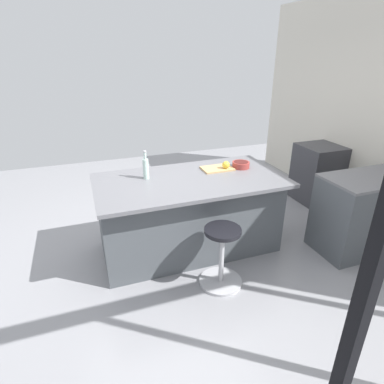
{
  "coord_description": "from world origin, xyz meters",
  "views": [
    {
      "loc": [
        0.87,
        3.11,
        2.19
      ],
      "look_at": [
        -0.19,
        0.14,
        0.78
      ],
      "focal_mm": 29.54,
      "sensor_mm": 36.0,
      "label": 1
    }
  ],
  "objects_px": {
    "stool_by_window": "(222,258)",
    "fruit_bowl": "(241,164)",
    "water_bottle": "(146,168)",
    "cutting_board": "(217,168)",
    "apple_yellow": "(226,165)",
    "oven_range": "(317,173)",
    "kitchen_island": "(189,214)"
  },
  "relations": [
    {
      "from": "cutting_board",
      "to": "oven_range",
      "type": "bearing_deg",
      "value": -165.72
    },
    {
      "from": "water_bottle",
      "to": "oven_range",
      "type": "bearing_deg",
      "value": -169.8
    },
    {
      "from": "water_bottle",
      "to": "stool_by_window",
      "type": "bearing_deg",
      "value": 122.79
    },
    {
      "from": "stool_by_window",
      "to": "water_bottle",
      "type": "bearing_deg",
      "value": -57.21
    },
    {
      "from": "apple_yellow",
      "to": "oven_range",
      "type": "bearing_deg",
      "value": -163.61
    },
    {
      "from": "water_bottle",
      "to": "fruit_bowl",
      "type": "bearing_deg",
      "value": 178.48
    },
    {
      "from": "stool_by_window",
      "to": "water_bottle",
      "type": "height_order",
      "value": "water_bottle"
    },
    {
      "from": "oven_range",
      "to": "fruit_bowl",
      "type": "distance_m",
      "value": 1.81
    },
    {
      "from": "cutting_board",
      "to": "apple_yellow",
      "type": "xyz_separation_m",
      "value": [
        -0.08,
        0.05,
        0.05
      ]
    },
    {
      "from": "oven_range",
      "to": "apple_yellow",
      "type": "distance_m",
      "value": 2.01
    },
    {
      "from": "oven_range",
      "to": "stool_by_window",
      "type": "relative_size",
      "value": 1.38
    },
    {
      "from": "cutting_board",
      "to": "water_bottle",
      "type": "xyz_separation_m",
      "value": [
        0.85,
        0.01,
        0.11
      ]
    },
    {
      "from": "kitchen_island",
      "to": "apple_yellow",
      "type": "height_order",
      "value": "apple_yellow"
    },
    {
      "from": "stool_by_window",
      "to": "fruit_bowl",
      "type": "bearing_deg",
      "value": -126.3
    },
    {
      "from": "kitchen_island",
      "to": "apple_yellow",
      "type": "distance_m",
      "value": 0.71
    },
    {
      "from": "oven_range",
      "to": "cutting_board",
      "type": "bearing_deg",
      "value": 14.28
    },
    {
      "from": "stool_by_window",
      "to": "cutting_board",
      "type": "distance_m",
      "value": 1.1
    },
    {
      "from": "kitchen_island",
      "to": "apple_yellow",
      "type": "xyz_separation_m",
      "value": [
        -0.48,
        -0.08,
        0.52
      ]
    },
    {
      "from": "oven_range",
      "to": "fruit_bowl",
      "type": "bearing_deg",
      "value": 17.84
    },
    {
      "from": "apple_yellow",
      "to": "stool_by_window",
      "type": "bearing_deg",
      "value": 63.83
    },
    {
      "from": "apple_yellow",
      "to": "fruit_bowl",
      "type": "relative_size",
      "value": 0.42
    },
    {
      "from": "kitchen_island",
      "to": "fruit_bowl",
      "type": "height_order",
      "value": "fruit_bowl"
    },
    {
      "from": "stool_by_window",
      "to": "fruit_bowl",
      "type": "height_order",
      "value": "fruit_bowl"
    },
    {
      "from": "apple_yellow",
      "to": "fruit_bowl",
      "type": "height_order",
      "value": "apple_yellow"
    },
    {
      "from": "kitchen_island",
      "to": "water_bottle",
      "type": "bearing_deg",
      "value": -15.4
    },
    {
      "from": "water_bottle",
      "to": "fruit_bowl",
      "type": "relative_size",
      "value": 1.52
    },
    {
      "from": "oven_range",
      "to": "water_bottle",
      "type": "height_order",
      "value": "water_bottle"
    },
    {
      "from": "water_bottle",
      "to": "fruit_bowl",
      "type": "xyz_separation_m",
      "value": [
        -1.14,
        0.03,
        -0.08
      ]
    },
    {
      "from": "apple_yellow",
      "to": "fruit_bowl",
      "type": "bearing_deg",
      "value": -175.99
    },
    {
      "from": "stool_by_window",
      "to": "cutting_board",
      "type": "relative_size",
      "value": 1.78
    },
    {
      "from": "stool_by_window",
      "to": "cutting_board",
      "type": "height_order",
      "value": "cutting_board"
    },
    {
      "from": "kitchen_island",
      "to": "cutting_board",
      "type": "xyz_separation_m",
      "value": [
        -0.4,
        -0.13,
        0.46
      ]
    }
  ]
}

